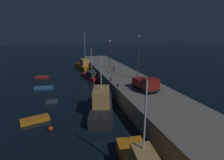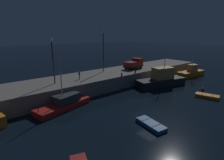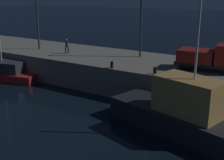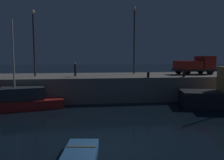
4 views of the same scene
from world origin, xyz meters
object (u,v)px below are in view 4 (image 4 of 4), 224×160
at_px(bollard_central, 148,75).
at_px(dockworker, 75,68).
at_px(utility_truck, 195,65).
at_px(lamp_post_west, 34,38).
at_px(fishing_boat_blue, 18,101).
at_px(bollard_west, 184,74).
at_px(lamp_post_east, 134,35).
at_px(dinghy_red_small, 79,160).

bearing_deg(bollard_central, dockworker, 159.22).
bearing_deg(utility_truck, lamp_post_west, -178.24).
relative_size(fishing_boat_blue, bollard_west, 15.34).
relative_size(fishing_boat_blue, utility_truck, 1.68).
bearing_deg(lamp_post_east, fishing_boat_blue, -150.41).
distance_m(utility_truck, bollard_central, 8.33).
distance_m(lamp_post_east, utility_truck, 8.70).
bearing_deg(lamp_post_west, bollard_west, -10.47).
xyz_separation_m(lamp_post_east, bollard_central, (0.20, -5.72, -4.70)).
distance_m(lamp_post_east, bollard_west, 8.43).
relative_size(fishing_boat_blue, dockworker, 5.68).
distance_m(utility_truck, bollard_west, 4.97).
distance_m(lamp_post_west, lamp_post_east, 12.33).
distance_m(dinghy_red_small, lamp_post_east, 21.39).
xyz_separation_m(utility_truck, bollard_west, (-3.30, -3.62, -0.87)).
bearing_deg(bollard_central, utility_truck, 27.29).
bearing_deg(lamp_post_west, dockworker, -3.22).
bearing_deg(dockworker, lamp_post_west, 176.78).
bearing_deg(lamp_post_east, bollard_west, -52.34).
relative_size(utility_truck, bollard_central, 9.08).
distance_m(lamp_post_west, bollard_west, 17.09).
height_order(dockworker, bollard_central, dockworker).
relative_size(lamp_post_west, utility_truck, 1.38).
xyz_separation_m(bollard_west, bollard_central, (-4.07, -0.18, 0.00)).
distance_m(dockworker, bollard_central, 8.31).
relative_size(dockworker, bollard_west, 2.70).
xyz_separation_m(lamp_post_west, utility_truck, (19.63, 0.60, -3.16)).
xyz_separation_m(dinghy_red_small, utility_truck, (14.50, 16.91, 3.59)).
distance_m(fishing_boat_blue, bollard_central, 13.18).
height_order(dinghy_red_small, lamp_post_west, lamp_post_west).
height_order(bollard_west, bollard_central, bollard_central).
distance_m(dinghy_red_small, utility_truck, 22.56).
height_order(fishing_boat_blue, utility_truck, fishing_boat_blue).
relative_size(fishing_boat_blue, bollard_central, 15.23).
bearing_deg(fishing_boat_blue, dinghy_red_small, -63.55).
xyz_separation_m(dinghy_red_small, bollard_west, (11.21, 13.29, 2.71)).
bearing_deg(bollard_west, utility_truck, 47.70).
distance_m(lamp_post_east, dockworker, 9.02).
xyz_separation_m(utility_truck, dockworker, (-15.12, -0.86, -0.27)).
xyz_separation_m(fishing_boat_blue, utility_truck, (20.28, 5.30, 3.04)).
height_order(fishing_boat_blue, bollard_central, fishing_boat_blue).
xyz_separation_m(lamp_post_west, lamp_post_east, (12.05, 2.52, 0.67)).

